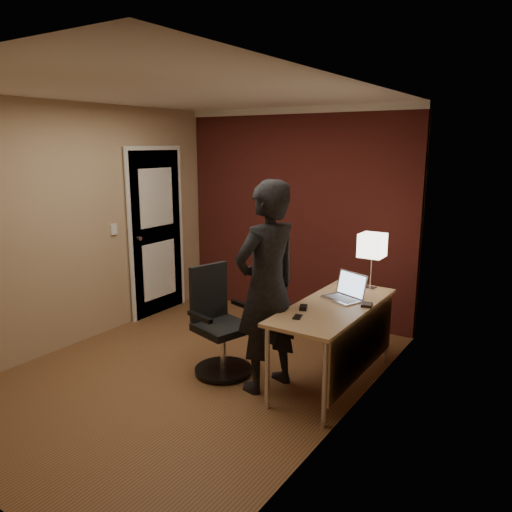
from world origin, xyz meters
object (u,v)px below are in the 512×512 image
object	(u,v)px
phone	(297,317)
person	(267,287)
office_chair	(219,327)
desk	(342,320)
laptop	(347,292)
mouse	(303,308)
wallet	(367,305)
desk_lamp	(372,246)

from	to	relation	value
phone	person	distance (m)	0.39
office_chair	person	bearing A→B (deg)	-1.87
desk	laptop	size ratio (longest dim) A/B	3.72
laptop	mouse	world-z (taller)	laptop
mouse	wallet	world-z (taller)	mouse
desk	person	distance (m)	0.71
office_chair	phone	bearing A→B (deg)	-6.70
phone	mouse	bearing A→B (deg)	90.15
desk_lamp	laptop	world-z (taller)	desk_lamp
laptop	phone	world-z (taller)	laptop
mouse	phone	xyz separation A→B (m)	(0.06, -0.20, -0.01)
desk	desk_lamp	bearing A→B (deg)	88.81
desk_lamp	mouse	size ratio (longest dim) A/B	5.35
phone	office_chair	bearing A→B (deg)	158.27
phone	desk_lamp	bearing A→B (deg)	64.83
desk	mouse	bearing A→B (deg)	-132.63
mouse	phone	distance (m)	0.21
wallet	person	distance (m)	0.87
mouse	laptop	bearing A→B (deg)	46.64
laptop	wallet	world-z (taller)	laptop
desk	mouse	size ratio (longest dim) A/B	15.00
mouse	phone	bearing A→B (deg)	-96.79
wallet	phone	bearing A→B (deg)	-121.89
desk_lamp	mouse	world-z (taller)	desk_lamp
mouse	office_chair	distance (m)	0.88
office_chair	laptop	bearing A→B (deg)	29.80
laptop	wallet	distance (m)	0.26
mouse	office_chair	world-z (taller)	office_chair
desk_lamp	person	world-z (taller)	person
wallet	person	size ratio (longest dim) A/B	0.06
desk	mouse	distance (m)	0.38
laptop	wallet	bearing A→B (deg)	-23.22
laptop	phone	xyz separation A→B (m)	(-0.13, -0.68, -0.06)
office_chair	mouse	bearing A→B (deg)	7.10
desk_lamp	mouse	distance (m)	1.01
desk_lamp	desk	bearing A→B (deg)	-91.19
desk_lamp	office_chair	world-z (taller)	desk_lamp
laptop	desk	bearing A→B (deg)	-76.06
laptop	mouse	size ratio (longest dim) A/B	4.03
laptop	mouse	xyz separation A→B (m)	(-0.18, -0.47, -0.05)
office_chair	desk_lamp	bearing A→B (deg)	42.84
person	office_chair	bearing A→B (deg)	-75.81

